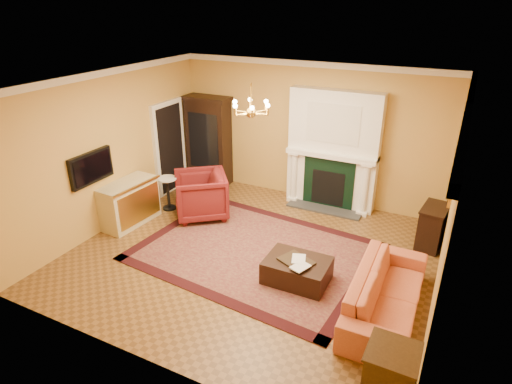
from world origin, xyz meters
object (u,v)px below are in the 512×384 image
Objects in this scene: china_cabinet at (209,143)px; wingback_armchair at (201,193)px; pedestal_table at (168,191)px; end_table at (390,374)px; commode at (129,203)px; coral_sofa at (387,287)px; leather_ottoman at (297,270)px; console_table at (432,228)px.

wingback_armchair is at bearing -64.01° from china_cabinet.
pedestal_table is 1.17× the size of end_table.
end_table is (5.45, -1.90, -0.13)m from commode.
coral_sofa is at bearing -1.11° from commode.
china_cabinet is at bearing 86.73° from commode.
commode is at bearing -110.79° from pedestal_table.
coral_sofa is (4.81, -1.32, 0.02)m from pedestal_table.
wingback_armchair is at bearing 2.96° from pedestal_table.
end_table is 0.62× the size of leather_ottoman.
commode is at bearing 160.80° from end_table.
pedestal_table is at bearing -163.12° from console_table.
wingback_armchair is 0.88× the size of commode.
china_cabinet reaches higher than pedestal_table.
wingback_armchair is 2.90m from leather_ottoman.
leather_ottoman is at bearing 84.14° from coral_sofa.
pedestal_table is 0.90m from commode.
console_table is (5.51, 1.73, -0.06)m from commode.
pedestal_table is at bearing 151.87° from end_table.
end_table is at bearing -83.76° from console_table.
leather_ottoman is (-1.41, 0.13, -0.24)m from coral_sofa.
coral_sofa is at bearing 33.23° from wingback_armchair.
china_cabinet is 1.95× the size of wingback_armchair.
pedestal_table reaches higher than end_table.
end_table is 3.63m from console_table.
wingback_armchair is 1.43m from commode.
commode is 5.77m from end_table.
commode is 1.55× the size of console_table.
wingback_armchair is at bearing 70.70° from coral_sofa.
commode is 0.52× the size of coral_sofa.
leather_ottoman is (-1.72, 1.55, -0.11)m from end_table.
pedestal_table is at bearing 74.13° from coral_sofa.
wingback_armchair reaches higher than commode.
commode is at bearing -97.52° from china_cabinet.
wingback_armchair reaches higher than console_table.
china_cabinet is 1.77m from pedestal_table.
coral_sofa reaches higher than console_table.
console_table is at bearing 9.69° from pedestal_table.
pedestal_table is 5.26m from console_table.
commode is at bearing -89.74° from wingback_armchair.
commode is (-0.32, -0.84, 0.02)m from pedestal_table.
wingback_armchair is at bearing 154.14° from leather_ottoman.
wingback_armchair is 1.36× the size of console_table.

